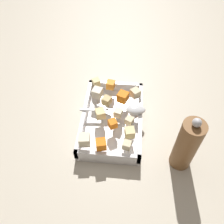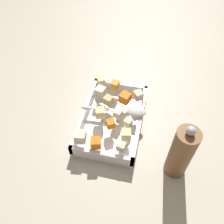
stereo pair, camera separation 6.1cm
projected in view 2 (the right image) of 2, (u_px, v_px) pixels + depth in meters
name	position (u px, v px, depth m)	size (l,w,h in m)	color
ground_plane	(109.00, 126.00, 0.82)	(4.00, 4.00, 0.00)	#BCB29E
baking_dish	(112.00, 120.00, 0.81)	(0.31, 0.20, 0.05)	silver
carrot_chunk_corner_sw	(115.00, 85.00, 0.85)	(0.03, 0.03, 0.03)	orange
carrot_chunk_heap_top	(111.00, 124.00, 0.74)	(0.03, 0.03, 0.03)	orange
carrot_chunk_far_right	(96.00, 143.00, 0.70)	(0.03, 0.03, 0.03)	orange
carrot_chunk_heap_side	(125.00, 98.00, 0.81)	(0.03, 0.03, 0.03)	orange
potato_chunk_center	(121.00, 146.00, 0.69)	(0.02, 0.02, 0.02)	beige
potato_chunk_corner_se	(101.00, 81.00, 0.87)	(0.03, 0.03, 0.03)	#E0CC89
potato_chunk_far_left	(108.00, 100.00, 0.81)	(0.03, 0.03, 0.03)	tan
potato_chunk_rim_edge	(128.00, 122.00, 0.75)	(0.02, 0.02, 0.02)	beige
potato_chunk_corner_ne	(118.00, 113.00, 0.77)	(0.03, 0.03, 0.03)	beige
potato_chunk_under_handle	(138.00, 95.00, 0.82)	(0.03, 0.03, 0.03)	beige
potato_chunk_near_spoon	(80.00, 137.00, 0.71)	(0.03, 0.03, 0.03)	beige
potato_chunk_front_center	(126.00, 134.00, 0.72)	(0.03, 0.03, 0.03)	#E0CC89
potato_chunk_mid_right	(100.00, 113.00, 0.77)	(0.03, 0.03, 0.03)	#E0CC89
parsnip_chunk_near_right	(100.00, 91.00, 0.83)	(0.03, 0.03, 0.03)	silver
serving_spoon	(132.00, 112.00, 0.78)	(0.04, 0.22, 0.02)	silver
pepper_mill	(181.00, 153.00, 0.64)	(0.06, 0.06, 0.21)	brown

